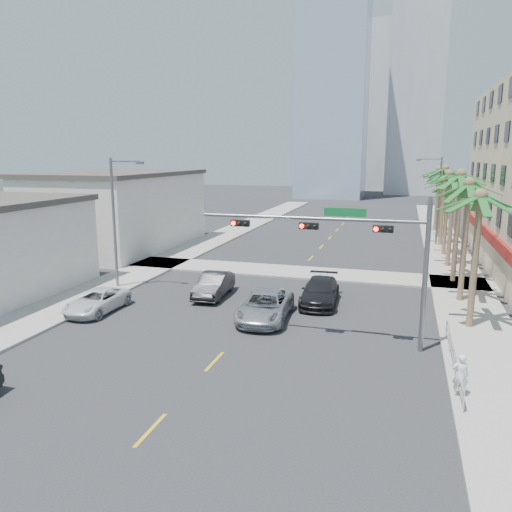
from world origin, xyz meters
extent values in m
plane|color=#262628|center=(0.00, 0.00, 0.00)|extent=(260.00, 260.00, 0.00)
cube|color=gray|center=(12.00, 20.00, 0.07)|extent=(4.00, 120.00, 0.15)
cube|color=gray|center=(-12.00, 20.00, 0.07)|extent=(4.00, 120.00, 0.15)
cube|color=gray|center=(0.00, 22.00, 0.07)|extent=(80.00, 4.00, 0.15)
cube|color=maroon|center=(14.40, 30.00, 3.00)|extent=(0.30, 28.00, 0.80)
cube|color=beige|center=(-19.50, 28.00, 3.60)|extent=(11.00, 18.00, 7.20)
cube|color=#99B2C6|center=(-8.00, 95.00, 24.00)|extent=(14.00, 14.00, 48.00)
cube|color=#ADADB2|center=(9.00, 110.00, 30.00)|extent=(12.00, 12.00, 60.00)
cube|color=#ADADB2|center=(-3.00, 125.00, 21.00)|extent=(16.00, 16.00, 42.00)
cylinder|color=slate|center=(9.00, 8.00, 3.60)|extent=(0.24, 0.24, 7.20)
cylinder|color=slate|center=(3.50, 8.00, 6.20)|extent=(11.00, 0.16, 0.16)
cube|color=#0C662D|center=(5.20, 8.00, 6.55)|extent=(2.00, 0.05, 0.40)
cube|color=black|center=(7.00, 7.85, 5.85)|extent=(0.95, 0.28, 0.32)
sphere|color=#FF0C05|center=(6.68, 7.69, 5.85)|extent=(0.22, 0.22, 0.22)
cube|color=black|center=(3.50, 7.85, 5.85)|extent=(0.95, 0.28, 0.32)
sphere|color=#FF0C05|center=(3.18, 7.69, 5.85)|extent=(0.22, 0.22, 0.22)
cube|color=black|center=(0.00, 7.85, 5.85)|extent=(0.95, 0.28, 0.32)
sphere|color=#FF0C05|center=(-0.32, 7.69, 5.85)|extent=(0.22, 0.22, 0.22)
cylinder|color=brown|center=(11.60, 12.00, 3.60)|extent=(0.36, 0.36, 7.20)
cylinder|color=brown|center=(11.60, 17.20, 3.78)|extent=(0.36, 0.36, 7.56)
cylinder|color=brown|center=(11.60, 22.40, 3.96)|extent=(0.36, 0.36, 7.92)
cylinder|color=brown|center=(11.60, 27.60, 3.60)|extent=(0.36, 0.36, 7.20)
cylinder|color=brown|center=(11.60, 32.80, 3.78)|extent=(0.36, 0.36, 7.56)
cylinder|color=brown|center=(11.60, 38.00, 3.96)|extent=(0.36, 0.36, 7.92)
cylinder|color=brown|center=(11.60, 43.20, 3.60)|extent=(0.36, 0.36, 7.20)
cylinder|color=brown|center=(11.60, 48.40, 3.78)|extent=(0.36, 0.36, 7.56)
cylinder|color=slate|center=(-11.20, 14.00, 4.50)|extent=(0.20, 0.20, 9.00)
cylinder|color=slate|center=(-10.10, 14.00, 8.80)|extent=(2.20, 0.12, 0.12)
cube|color=slate|center=(-9.00, 14.00, 8.70)|extent=(0.50, 0.25, 0.18)
cylinder|color=slate|center=(11.20, 38.00, 4.50)|extent=(0.20, 0.20, 9.00)
cylinder|color=slate|center=(10.10, 38.00, 8.80)|extent=(2.20, 0.12, 0.12)
cube|color=slate|center=(9.00, 38.00, 8.70)|extent=(0.50, 0.25, 0.18)
cylinder|color=silver|center=(10.30, 6.00, 0.55)|extent=(0.08, 8.00, 0.08)
cylinder|color=silver|center=(10.30, 6.00, 0.90)|extent=(0.08, 8.00, 0.08)
cylinder|color=silver|center=(10.30, 2.00, 0.50)|extent=(0.08, 0.08, 1.00)
cylinder|color=silver|center=(10.30, 4.00, 0.50)|extent=(0.08, 0.08, 1.00)
cylinder|color=silver|center=(10.30, 6.00, 0.50)|extent=(0.08, 0.08, 1.00)
cylinder|color=silver|center=(10.30, 8.00, 0.50)|extent=(0.08, 0.08, 1.00)
cylinder|color=silver|center=(10.30, 10.00, 0.50)|extent=(0.08, 0.08, 1.00)
imported|color=white|center=(-9.40, 8.88, 0.66)|extent=(2.24, 4.77, 1.32)
imported|color=black|center=(-3.90, 13.93, 0.78)|extent=(1.94, 4.84, 1.56)
imported|color=silver|center=(0.61, 10.42, 0.79)|extent=(2.94, 5.81, 1.57)
imported|color=black|center=(3.09, 14.36, 0.78)|extent=(2.51, 5.50, 1.56)
imported|color=white|center=(10.30, 3.38, 0.99)|extent=(0.63, 0.43, 1.68)
camera|label=1|loc=(7.88, -15.83, 9.24)|focal=35.00mm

